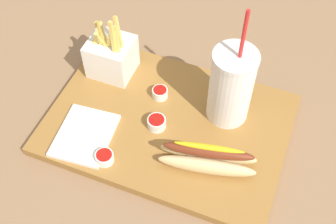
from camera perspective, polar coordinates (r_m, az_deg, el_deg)
ground_plane at (r=0.89m, az=-0.00°, el=-2.33°), size 2.40×2.40×0.02m
food_tray at (r=0.88m, az=-0.00°, el=-1.58°), size 0.47×0.33×0.02m
soda_cup at (r=0.83m, az=8.21°, el=3.36°), size 0.08×0.08×0.26m
fries_basket at (r=0.93m, az=-7.39°, el=7.26°), size 0.09×0.08×0.15m
hot_dog_1 at (r=0.80m, az=5.20°, el=-5.94°), size 0.19×0.09×0.06m
ketchup_cup_1 at (r=0.85m, az=-1.50°, el=-1.37°), size 0.04×0.04×0.02m
ketchup_cup_2 at (r=0.90m, az=-1.05°, el=2.54°), size 0.03×0.03×0.02m
ketchup_cup_3 at (r=0.82m, az=-8.27°, el=-5.84°), size 0.03×0.03×0.02m
napkin_stack at (r=0.86m, az=-10.77°, el=-3.00°), size 0.11×0.13×0.01m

